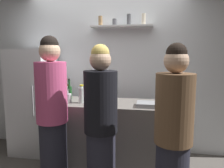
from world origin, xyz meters
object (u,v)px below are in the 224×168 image
at_px(refrigerator, 33,102).
at_px(water_bottle_plastic, 82,95).
at_px(baking_pan, 151,105).
at_px(person_pink_top, 52,117).
at_px(utensil_holder, 68,98).
at_px(wine_bottle_green_glass, 69,92).
at_px(wine_bottle_amber_glass, 67,90).
at_px(person_blonde, 101,128).
at_px(person_brown_jacket, 173,138).
at_px(wine_bottle_dark_glass, 109,93).

relative_size(refrigerator, water_bottle_plastic, 6.79).
bearing_deg(baking_pan, person_pink_top, -155.63).
distance_m(utensil_holder, wine_bottle_green_glass, 0.24).
bearing_deg(refrigerator, baking_pan, -14.09).
bearing_deg(utensil_holder, wine_bottle_amber_glass, 114.41).
bearing_deg(refrigerator, water_bottle_plastic, -23.85).
bearing_deg(water_bottle_plastic, refrigerator, 156.15).
xyz_separation_m(wine_bottle_green_glass, wine_bottle_amber_glass, (-0.11, 0.16, -0.00)).
distance_m(utensil_holder, person_blonde, 0.85).
bearing_deg(wine_bottle_green_glass, person_blonde, -51.67).
xyz_separation_m(water_bottle_plastic, person_brown_jacket, (1.11, -0.78, -0.22)).
distance_m(person_pink_top, person_brown_jacket, 1.30).
bearing_deg(utensil_holder, baking_pan, -1.26).
relative_size(utensil_holder, person_blonde, 0.13).
height_order(baking_pan, wine_bottle_dark_glass, wine_bottle_dark_glass).
height_order(wine_bottle_green_glass, wine_bottle_amber_glass, wine_bottle_green_glass).
bearing_deg(wine_bottle_green_glass, person_pink_top, -83.91).
distance_m(person_blonde, person_pink_top, 0.58).
distance_m(baking_pan, water_bottle_plastic, 0.91).
bearing_deg(baking_pan, refrigerator, 165.91).
distance_m(water_bottle_plastic, person_blonde, 0.77).
bearing_deg(wine_bottle_amber_glass, water_bottle_plastic, -45.56).
xyz_separation_m(wine_bottle_amber_glass, person_pink_top, (0.19, -0.89, -0.15)).
bearing_deg(wine_bottle_amber_glass, baking_pan, -17.95).
bearing_deg(person_pink_top, wine_bottle_amber_glass, -58.76).
bearing_deg(utensil_holder, water_bottle_plastic, 6.70).
distance_m(refrigerator, person_brown_jacket, 2.37).
height_order(wine_bottle_green_glass, person_blonde, person_blonde).
bearing_deg(refrigerator, person_pink_top, -50.65).
height_order(wine_bottle_green_glass, person_pink_top, person_pink_top).
distance_m(baking_pan, person_blonde, 0.77).
distance_m(wine_bottle_amber_glass, person_blonde, 1.26).
xyz_separation_m(utensil_holder, person_blonde, (0.58, -0.60, -0.17)).
xyz_separation_m(wine_bottle_dark_glass, person_brown_jacket, (0.76, -0.88, -0.23)).
height_order(refrigerator, baking_pan, refrigerator).
height_order(wine_bottle_dark_glass, person_blonde, person_blonde).
distance_m(wine_bottle_green_glass, water_bottle_plastic, 0.32).
bearing_deg(person_pink_top, refrigerator, -31.16).
height_order(utensil_holder, wine_bottle_dark_glass, wine_bottle_dark_glass).
bearing_deg(person_blonde, person_brown_jacket, 46.32).
bearing_deg(wine_bottle_green_glass, person_brown_jacket, -35.86).
distance_m(wine_bottle_green_glass, wine_bottle_dark_glass, 0.60).
xyz_separation_m(person_blonde, person_pink_top, (-0.57, 0.09, 0.06)).
height_order(refrigerator, water_bottle_plastic, refrigerator).
height_order(wine_bottle_amber_glass, person_brown_jacket, person_brown_jacket).
xyz_separation_m(water_bottle_plastic, person_pink_top, (-0.17, -0.53, -0.16)).
relative_size(baking_pan, wine_bottle_dark_glass, 1.05).
bearing_deg(water_bottle_plastic, wine_bottle_amber_glass, 134.44).
bearing_deg(water_bottle_plastic, baking_pan, -2.87).
distance_m(wine_bottle_dark_glass, person_pink_top, 0.84).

